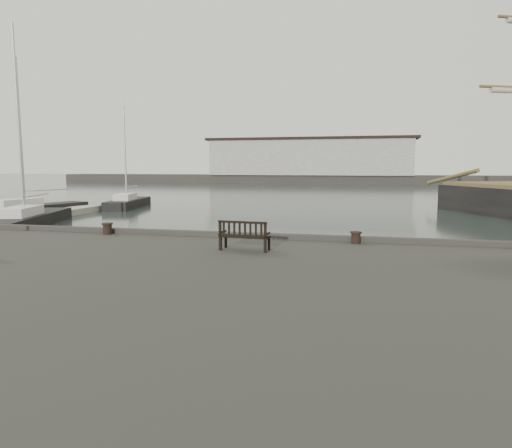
# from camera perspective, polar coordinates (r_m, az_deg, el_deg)

# --- Properties ---
(ground) EXTENTS (400.00, 400.00, 0.00)m
(ground) POSITION_cam_1_polar(r_m,az_deg,el_deg) (16.51, -1.74, -6.97)
(ground) COLOR black
(ground) RESTS_ON ground
(breakwater) EXTENTS (140.00, 9.50, 12.20)m
(breakwater) POSITION_cam_1_polar(r_m,az_deg,el_deg) (107.82, 8.50, 7.30)
(breakwater) COLOR #383530
(breakwater) RESTS_ON ground
(bench) EXTENTS (1.54, 0.64, 0.87)m
(bench) POSITION_cam_1_polar(r_m,az_deg,el_deg) (13.59, -1.44, -2.15)
(bench) COLOR black
(bench) RESTS_ON quay
(bollard_left) EXTENTS (0.53, 0.53, 0.42)m
(bollard_left) POSITION_cam_1_polar(r_m,az_deg,el_deg) (17.65, -18.08, -0.55)
(bollard_left) COLOR black
(bollard_left) RESTS_ON quay
(bollard_right) EXTENTS (0.41, 0.41, 0.39)m
(bollard_right) POSITION_cam_1_polar(r_m,az_deg,el_deg) (15.15, 12.37, -1.66)
(bollard_right) COLOR black
(bollard_right) RESTS_ON quay
(yacht_b) EXTENTS (4.92, 10.31, 13.33)m
(yacht_b) POSITION_cam_1_polar(r_m,az_deg,el_deg) (42.77, -26.29, 1.39)
(yacht_b) COLOR black
(yacht_b) RESTS_ON ground
(yacht_c) EXTENTS (5.36, 10.57, 13.75)m
(yacht_c) POSITION_cam_1_polar(r_m,az_deg,el_deg) (34.75, -26.59, 0.18)
(yacht_c) COLOR black
(yacht_c) RESTS_ON ground
(yacht_d) EXTENTS (3.78, 8.65, 10.72)m
(yacht_d) POSITION_cam_1_polar(r_m,az_deg,el_deg) (46.90, -15.67, 2.30)
(yacht_d) COLOR black
(yacht_d) RESTS_ON ground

